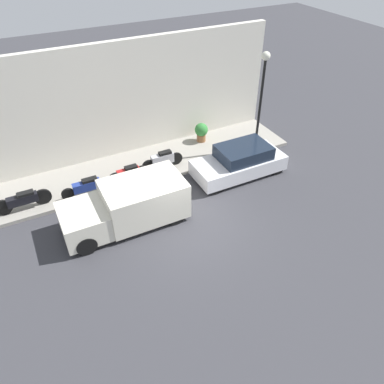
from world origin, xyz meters
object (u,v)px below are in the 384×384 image
motorcycle_black (23,200)px  motorcycle_blue (87,186)px  potted_plant (201,131)px  scooter_silver (163,159)px  streetlamp (263,85)px  parked_car (240,161)px  delivery_van (126,205)px  motorcycle_red (129,174)px

motorcycle_black → motorcycle_blue: motorcycle_black is taller
motorcycle_blue → potted_plant: size_ratio=2.19×
potted_plant → motorcycle_blue: bearing=105.4°
scooter_silver → streetlamp: size_ratio=0.41×
scooter_silver → motorcycle_blue: bearing=95.7°
streetlamp → potted_plant: 3.89m
scooter_silver → streetlamp: (-0.55, -4.70, 2.83)m
parked_car → scooter_silver: bearing=58.6°
parked_car → delivery_van: delivery_van is taller
delivery_van → scooter_silver: size_ratio=2.37×
motorcycle_black → potted_plant: (1.55, -8.74, 0.11)m
motorcycle_black → potted_plant: size_ratio=2.24×
motorcycle_red → delivery_van: bearing=158.9°
motorcycle_blue → motorcycle_red: bearing=-90.5°
delivery_van → potted_plant: delivery_van is taller
scooter_silver → motorcycle_black: (-0.18, 6.02, -0.01)m
scooter_silver → motorcycle_blue: (-0.36, 3.54, -0.05)m
delivery_van → motorcycle_black: (2.47, 3.41, -0.27)m
delivery_van → motorcycle_black: bearing=54.1°
parked_car → motorcycle_blue: size_ratio=1.95×
motorcycle_blue → scooter_silver: bearing=-84.3°
parked_car → potted_plant: bearing=4.4°
parked_car → delivery_van: bearing=98.6°
motorcycle_black → parked_car: bearing=-100.3°
delivery_van → motorcycle_red: delivery_van is taller
parked_car → motorcycle_black: 9.13m
scooter_silver → motorcycle_black: bearing=91.7°
scooter_silver → potted_plant: size_ratio=2.03×
parked_car → streetlamp: 3.50m
delivery_van → potted_plant: (4.02, -5.33, -0.16)m
parked_car → streetlamp: streetlamp is taller
streetlamp → potted_plant: (1.92, 1.98, -2.74)m
motorcycle_red → parked_car: bearing=-107.0°
motorcycle_red → scooter_silver: bearing=-77.9°
motorcycle_black → motorcycle_red: size_ratio=1.17×
motorcycle_black → motorcycle_red: bearing=-92.5°
streetlamp → potted_plant: size_ratio=4.90×
delivery_van → motorcycle_black: size_ratio=2.14×
motorcycle_red → motorcycle_blue: (0.02, 1.81, -0.05)m
delivery_van → potted_plant: size_ratio=4.81×
motorcycle_blue → delivery_van: bearing=-157.9°
delivery_van → scooter_silver: delivery_van is taller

